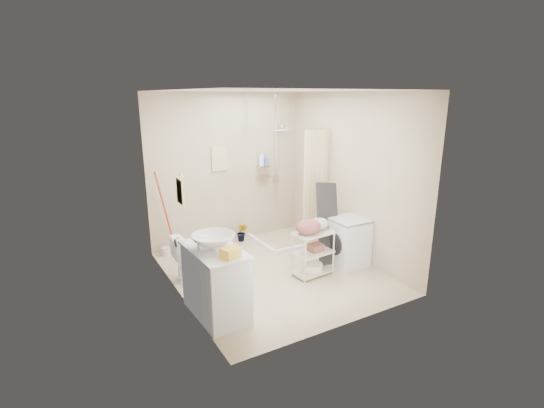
{
  "coord_description": "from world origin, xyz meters",
  "views": [
    {
      "loc": [
        -2.68,
        -4.64,
        2.54
      ],
      "look_at": [
        0.12,
        0.25,
        0.98
      ],
      "focal_mm": 26.0,
      "sensor_mm": 36.0,
      "label": 1
    }
  ],
  "objects_px": {
    "toilet": "(196,256)",
    "laundry_rack": "(313,249)",
    "vanity": "(216,282)",
    "washing_machine": "(348,242)"
  },
  "relations": [
    {
      "from": "toilet",
      "to": "laundry_rack",
      "type": "bearing_deg",
      "value": -113.22
    },
    {
      "from": "vanity",
      "to": "laundry_rack",
      "type": "height_order",
      "value": "vanity"
    },
    {
      "from": "vanity",
      "to": "laundry_rack",
      "type": "relative_size",
      "value": 1.21
    },
    {
      "from": "toilet",
      "to": "washing_machine",
      "type": "relative_size",
      "value": 0.88
    },
    {
      "from": "washing_machine",
      "to": "vanity",
      "type": "bearing_deg",
      "value": -170.37
    },
    {
      "from": "vanity",
      "to": "toilet",
      "type": "xyz_separation_m",
      "value": [
        0.12,
        1.05,
        -0.09
      ]
    },
    {
      "from": "vanity",
      "to": "laundry_rack",
      "type": "xyz_separation_m",
      "value": [
        1.63,
        0.31,
        -0.03
      ]
    },
    {
      "from": "laundry_rack",
      "to": "vanity",
      "type": "bearing_deg",
      "value": -174.28
    },
    {
      "from": "toilet",
      "to": "laundry_rack",
      "type": "height_order",
      "value": "laundry_rack"
    },
    {
      "from": "washing_machine",
      "to": "toilet",
      "type": "bearing_deg",
      "value": 163.08
    }
  ]
}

